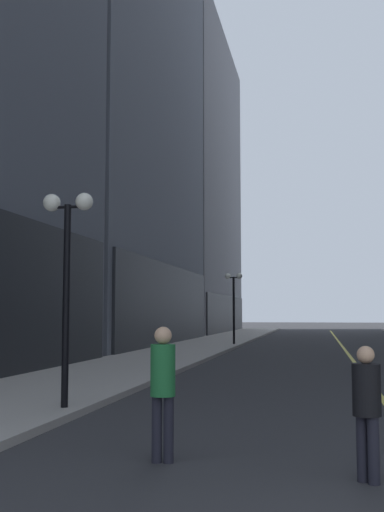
# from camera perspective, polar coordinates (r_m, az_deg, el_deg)

# --- Properties ---
(ground_plane) EXTENTS (200.00, 200.00, 0.00)m
(ground_plane) POSITION_cam_1_polar(r_m,az_deg,el_deg) (39.20, 13.41, -7.95)
(ground_plane) COLOR #2D2D30
(sidewalk_left) EXTENTS (4.50, 78.00, 0.15)m
(sidewalk_left) POSITION_cam_1_polar(r_m,az_deg,el_deg) (39.75, 1.32, -7.94)
(sidewalk_left) COLOR #9E9991
(sidewalk_left) RESTS_ON ground
(lane_centre_stripe) EXTENTS (0.16, 70.00, 0.01)m
(lane_centre_stripe) POSITION_cam_1_polar(r_m,az_deg,el_deg) (39.20, 13.41, -7.95)
(lane_centre_stripe) COLOR #E5D64C
(lane_centre_stripe) RESTS_ON ground
(building_left_mid) EXTENTS (12.75, 24.00, 42.44)m
(building_left_mid) POSITION_cam_1_polar(r_m,az_deg,el_deg) (45.73, -10.10, 19.65)
(building_left_mid) COLOR slate
(building_left_mid) RESTS_ON ground
(building_left_far) EXTENTS (11.67, 26.00, 31.27)m
(building_left_far) POSITION_cam_1_polar(r_m,az_deg,el_deg) (67.18, -1.79, 6.49)
(building_left_far) COLOR gray
(building_left_far) RESTS_ON ground
(pedestrian_in_green_parka) EXTENTS (0.37, 0.37, 1.82)m
(pedestrian_in_green_parka) POSITION_cam_1_polar(r_m,az_deg,el_deg) (8.77, -2.64, -11.28)
(pedestrian_in_green_parka) COLOR black
(pedestrian_in_green_parka) RESTS_ON ground
(pedestrian_in_black_coat) EXTENTS (0.48, 0.48, 1.61)m
(pedestrian_in_black_coat) POSITION_cam_1_polar(r_m,az_deg,el_deg) (8.04, 15.47, -12.63)
(pedestrian_in_black_coat) COLOR black
(pedestrian_in_black_coat) RESTS_ON ground
(street_lamp_left_near) EXTENTS (1.06, 0.36, 4.43)m
(street_lamp_left_near) POSITION_cam_1_polar(r_m,az_deg,el_deg) (13.01, -11.18, 0.46)
(street_lamp_left_near) COLOR black
(street_lamp_left_near) RESTS_ON ground
(street_lamp_left_far) EXTENTS (1.06, 0.36, 4.43)m
(street_lamp_left_far) POSITION_cam_1_polar(r_m,az_deg,el_deg) (38.44, 3.78, -3.28)
(street_lamp_left_far) COLOR black
(street_lamp_left_far) RESTS_ON ground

